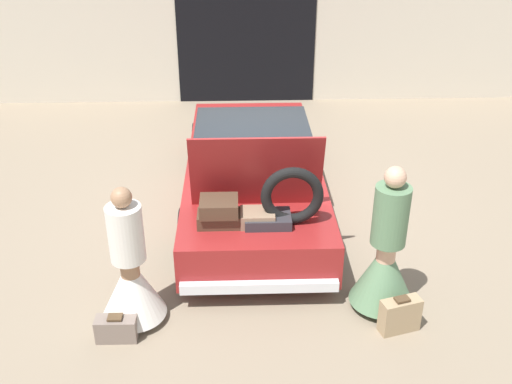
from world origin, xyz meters
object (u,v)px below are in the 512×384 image
object	(u,v)px
person_left	(131,276)
suitcase_beside_right_person	(400,315)
suitcase_beside_left_person	(117,329)
car	(253,172)
person_right	(385,260)

from	to	relation	value
person_left	suitcase_beside_right_person	distance (m)	2.84
suitcase_beside_left_person	suitcase_beside_right_person	distance (m)	2.95
car	suitcase_beside_left_person	bearing A→B (deg)	-118.14
person_right	suitcase_beside_left_person	world-z (taller)	person_right
person_right	suitcase_beside_right_person	world-z (taller)	person_right
person_left	suitcase_beside_left_person	bearing A→B (deg)	-21.45
car	person_right	size ratio (longest dim) A/B	2.73
person_left	suitcase_beside_left_person	distance (m)	0.55
car	person_left	size ratio (longest dim) A/B	2.93
person_left	suitcase_beside_left_person	size ratio (longest dim) A/B	3.77
person_left	suitcase_beside_left_person	world-z (taller)	person_left
person_left	suitcase_beside_right_person	xyz separation A→B (m)	(2.81, -0.28, -0.37)
car	person_left	xyz separation A→B (m)	(-1.35, -2.47, 0.02)
person_left	car	bearing A→B (deg)	153.58
car	suitcase_beside_left_person	world-z (taller)	car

